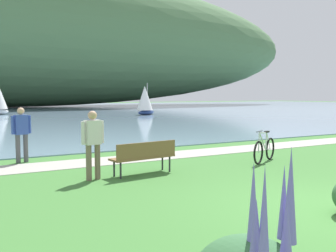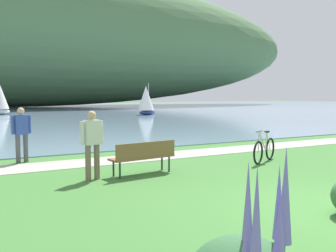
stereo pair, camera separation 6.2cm
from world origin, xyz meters
name	(u,v)px [view 1 (the left image)]	position (x,y,z in m)	size (l,w,h in m)	color
ground_plane	(327,209)	(0.00, 0.00, 0.00)	(200.00, 200.00, 0.00)	#3D7533
bay_water	(3,111)	(0.00, 48.71, 0.02)	(180.00, 80.00, 0.04)	#7A99B2
distant_hillside	(2,34)	(1.97, 64.47, 12.11)	(119.88, 28.00, 24.14)	#4C7047
shoreline_path	(154,157)	(0.00, 6.91, 0.01)	(60.00, 1.50, 0.01)	#A39E93
park_bench_near_camera	(144,155)	(-1.56, 4.44, 0.52)	(1.85, 0.70, 0.88)	brown
bicycle_leaning_near_bench	(264,149)	(2.54, 4.30, 0.40)	(1.61, 0.85, 1.01)	black
person_at_shoreline	(21,131)	(-4.06, 7.94, 0.98)	(0.60, 0.29, 1.71)	#4C4C51
person_on_the_grass	(93,141)	(-2.93, 4.51, 0.98)	(0.60, 0.28, 1.71)	#72604C
sailboat_mid_bay	(145,100)	(11.60, 31.16, 1.58)	(2.79, 2.33, 3.27)	navy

